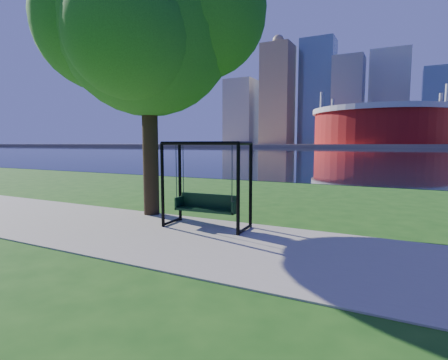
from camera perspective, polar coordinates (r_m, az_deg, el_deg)
The scene contains 8 objects.
ground at distance 8.45m, azimuth -1.36°, elevation -9.14°, with size 900.00×900.00×0.00m, color #1E5114.
path at distance 8.03m, azimuth -3.09°, elevation -9.86°, with size 120.00×4.00×0.03m, color #9E937F.
river at distance 109.25m, azimuth 25.26°, elevation 4.21°, with size 900.00×180.00×0.02m, color black.
far_bank at distance 313.19m, azimuth 26.64°, elevation 5.08°, with size 900.00×228.00×2.00m, color #937F60.
stadium at distance 242.86m, azimuth 24.19°, elevation 8.25°, with size 83.00×83.00×32.00m.
skyline at distance 328.39m, azimuth 26.20°, elevation 11.21°, with size 392.00×66.00×96.50m.
swing at distance 9.07m, azimuth -2.82°, elevation -1.08°, with size 2.25×1.07×2.26m.
park_tree at distance 11.55m, azimuth -12.38°, elevation 23.80°, with size 6.69×6.04×8.30m.
Camera 1 is at (3.91, -7.16, 2.20)m, focal length 28.00 mm.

